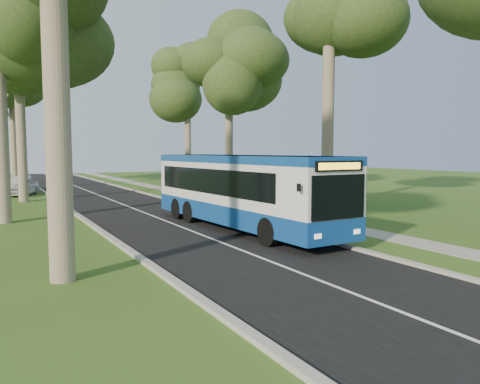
# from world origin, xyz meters

# --- Properties ---
(ground) EXTENTS (120.00, 120.00, 0.00)m
(ground) POSITION_xyz_m (0.00, 0.00, 0.00)
(ground) COLOR #33541A
(ground) RESTS_ON ground
(road) EXTENTS (7.00, 100.00, 0.02)m
(road) POSITION_xyz_m (-3.50, 10.00, 0.01)
(road) COLOR black
(road) RESTS_ON ground
(kerb_east) EXTENTS (0.25, 100.00, 0.12)m
(kerb_east) POSITION_xyz_m (0.00, 10.00, 0.06)
(kerb_east) COLOR #9E9B93
(kerb_east) RESTS_ON ground
(kerb_west) EXTENTS (0.25, 100.00, 0.12)m
(kerb_west) POSITION_xyz_m (-7.00, 10.00, 0.06)
(kerb_west) COLOR #9E9B93
(kerb_west) RESTS_ON ground
(centre_line) EXTENTS (0.12, 100.00, 0.00)m
(centre_line) POSITION_xyz_m (-3.50, 10.00, 0.02)
(centre_line) COLOR white
(centre_line) RESTS_ON road
(footpath) EXTENTS (1.50, 100.00, 0.02)m
(footpath) POSITION_xyz_m (3.00, 10.00, 0.01)
(footpath) COLOR gray
(footpath) RESTS_ON ground
(bus) EXTENTS (3.19, 12.44, 3.27)m
(bus) POSITION_xyz_m (-1.32, 1.03, 1.69)
(bus) COLOR silver
(bus) RESTS_ON ground
(bus_stop_sign) EXTENTS (0.12, 0.40, 2.87)m
(bus_stop_sign) POSITION_xyz_m (0.30, 1.02, 1.77)
(bus_stop_sign) COLOR gray
(bus_stop_sign) RESTS_ON ground
(bus_shelter) EXTENTS (1.95, 3.06, 2.46)m
(bus_shelter) POSITION_xyz_m (1.77, 0.50, 1.73)
(bus_shelter) COLOR black
(bus_shelter) RESTS_ON ground
(litter_bin) EXTENTS (0.48, 0.48, 0.84)m
(litter_bin) POSITION_xyz_m (1.85, 3.27, 0.43)
(litter_bin) COLOR black
(litter_bin) RESTS_ON ground
(car_white) EXTENTS (3.10, 4.51, 1.42)m
(car_white) POSITION_xyz_m (-8.80, 23.21, 0.71)
(car_white) COLOR silver
(car_white) RESTS_ON ground
(car_silver) EXTENTS (2.20, 4.21, 1.32)m
(car_silver) POSITION_xyz_m (-8.61, 27.12, 0.66)
(car_silver) COLOR #B1B4B9
(car_silver) RESTS_ON ground
(tree_west_c) EXTENTS (5.20, 5.20, 13.36)m
(tree_west_c) POSITION_xyz_m (-9.00, 18.00, 9.91)
(tree_west_c) COLOR #7A6B56
(tree_west_c) RESTS_ON ground
(tree_west_e) EXTENTS (5.20, 5.20, 13.57)m
(tree_west_e) POSITION_xyz_m (-8.50, 38.00, 10.06)
(tree_west_e) COLOR #7A6B56
(tree_west_e) RESTS_ON ground
(tree_east_c) EXTENTS (5.20, 5.20, 14.21)m
(tree_east_c) POSITION_xyz_m (6.80, 18.00, 10.53)
(tree_east_c) COLOR #7A6B56
(tree_east_c) RESTS_ON ground
(tree_east_d) EXTENTS (5.20, 5.20, 14.72)m
(tree_east_d) POSITION_xyz_m (8.00, 30.00, 10.91)
(tree_east_d) COLOR #7A6B56
(tree_east_d) RESTS_ON ground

